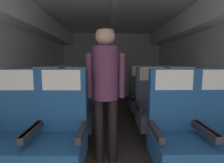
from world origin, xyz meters
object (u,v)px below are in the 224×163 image
Objects in this scene: seat_b_left_aisle at (78,110)px; seat_c_left_aisle at (86,97)px; seat_b_right_aisle at (184,109)px; flight_attendant at (105,79)px; seat_c_left_window at (62,98)px; seat_c_right_window at (142,97)px; seat_b_right_window at (153,109)px; seat_a_right_window at (176,134)px; seat_c_right_aisle at (164,97)px; seat_b_left_window at (45,110)px; seat_a_right_aisle at (223,134)px; seat_a_left_window at (12,135)px; seat_a_left_aisle at (60,135)px.

seat_c_left_aisle is (-0.01, 0.85, 0.00)m from seat_b_left_aisle.
flight_attendant is (-1.14, -0.51, 0.50)m from seat_b_right_aisle.
seat_c_left_window and seat_c_right_window have the same top height.
seat_b_right_window and seat_c_right_window have the same top height.
seat_b_right_window is 1.39m from seat_c_left_aisle.
seat_c_left_aisle is at bearing 143.47° from seat_b_right_window.
seat_a_right_window is 1.00× the size of seat_c_right_aisle.
seat_b_left_aisle is at bearing -178.81° from seat_b_right_window.
seat_b_left_window is 1.58m from seat_b_right_window.
seat_b_left_window is 1.00× the size of seat_b_left_aisle.
seat_c_left_window is 2.03m from seat_c_right_aisle.
seat_a_right_window is 1.00× the size of seat_b_left_aisle.
seat_b_right_window is 0.81m from seat_c_right_window.
seat_b_left_window is 2.04m from seat_b_right_aisle.
seat_a_left_window is at bearing 179.94° from seat_a_right_aisle.
seat_b_left_aisle and seat_c_right_window have the same top height.
seat_b_left_window is (-0.47, 0.81, 0.00)m from seat_a_left_aisle.
seat_a_left_aisle is at bearing -179.71° from seat_a_right_aisle.
seat_c_left_window is 1.00× the size of seat_c_right_aisle.
seat_b_right_window is at bearing 1.19° from seat_b_left_aisle.
flight_attendant is (0.90, -0.51, 0.50)m from seat_b_left_window.
seat_b_left_window is at bearing -157.85° from seat_c_right_aisle.
seat_b_left_window is at bearing -179.41° from seat_b_right_window.
seat_c_right_window is at bearing -0.69° from seat_c_left_aisle.
seat_b_right_aisle is 0.69× the size of flight_attendant.
seat_a_left_window is at bearing -89.13° from seat_b_left_window.
seat_a_right_window is at bearing -46.08° from seat_c_left_window.
seat_c_right_window is at bearing 27.68° from seat_b_left_window.
seat_a_left_aisle is 0.69× the size of flight_attendant.
seat_c_right_window is (-0.45, 0.00, 0.00)m from seat_c_right_aisle.
seat_b_right_window is at bearing 36.89° from seat_a_left_aisle.
seat_c_right_aisle is at bearing 90.49° from seat_a_right_aisle.
seat_c_right_window is at bearing 89.88° from seat_a_right_window.
seat_b_right_aisle and seat_c_right_aisle have the same top height.
seat_a_right_window and seat_c_right_aisle have the same top height.
seat_a_left_aisle is 1.00× the size of seat_c_right_aisle.
flight_attendant is at bearing -117.16° from seat_c_right_window.
seat_b_left_aisle and seat_c_right_aisle have the same top height.
seat_c_left_window is at bearing -179.68° from seat_c_right_window.
seat_a_right_window is 1.71m from seat_c_right_aisle.
seat_b_right_aisle is at bearing 90.68° from seat_a_right_aisle.
seat_a_right_aisle and seat_b_left_window have the same top height.
seat_b_right_aisle is at bearing -60.99° from seat_c_right_window.
seat_b_right_aisle is 1.00× the size of seat_c_right_aisle.
seat_a_left_aisle is 1.00× the size of seat_c_right_window.
seat_c_left_window is at bearing -177.22° from seat_c_left_aisle.
seat_c_left_aisle is 1.12m from seat_c_right_window.
flight_attendant reaches higher than seat_b_left_aisle.
seat_a_left_aisle is at bearing -1.25° from seat_a_left_window.
seat_c_right_window is (1.11, 0.84, 0.00)m from seat_b_left_aisle.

